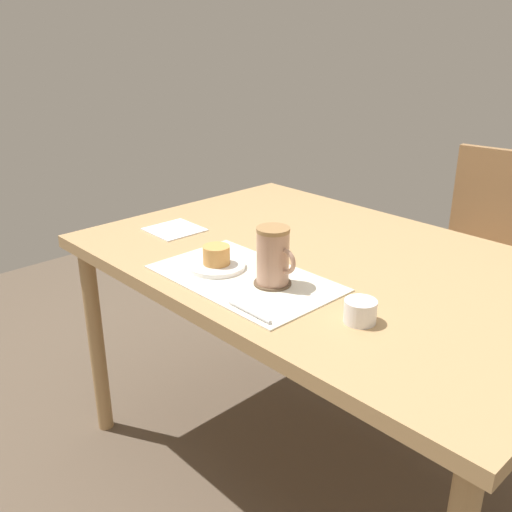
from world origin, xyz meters
name	(u,v)px	position (x,y,z in m)	size (l,w,h in m)	color
ground_plane	(318,465)	(0.00, 0.00, -0.01)	(4.40, 4.40, 0.02)	brown
dining_table	(328,280)	(0.00, 0.00, 0.64)	(1.36, 0.91, 0.70)	tan
wooden_chair	(487,260)	(0.08, 0.81, 0.49)	(0.47, 0.47, 0.87)	#997047
placemat	(244,278)	(-0.06, -0.26, 0.70)	(0.47, 0.28, 0.00)	silver
pastry_plate	(217,266)	(-0.15, -0.27, 0.71)	(0.15, 0.15, 0.01)	white
pastry	(216,255)	(-0.15, -0.27, 0.74)	(0.07, 0.07, 0.05)	tan
coffee_coaster	(272,283)	(0.02, -0.23, 0.71)	(0.09, 0.09, 0.01)	brown
coffee_mug	(273,256)	(0.02, -0.23, 0.78)	(0.11, 0.08, 0.14)	tan
teaspoon	(250,312)	(0.09, -0.38, 0.71)	(0.01, 0.01, 0.13)	silver
paper_napkin	(175,230)	(-0.48, -0.17, 0.70)	(0.15, 0.15, 0.00)	white
sugar_bowl	(360,311)	(0.27, -0.23, 0.73)	(0.07, 0.07, 0.05)	white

